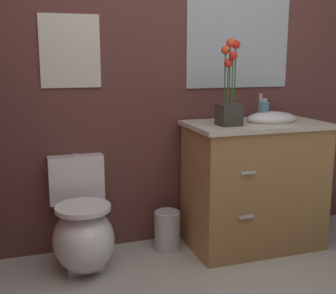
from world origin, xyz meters
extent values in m
cube|color=brown|center=(0.20, 1.65, 1.25)|extent=(4.50, 0.05, 2.50)
ellipsoid|color=white|center=(-0.75, 1.30, 0.20)|extent=(0.38, 0.48, 0.40)
cube|color=white|center=(-0.75, 1.35, 0.09)|extent=(0.22, 0.26, 0.18)
cube|color=white|center=(-0.75, 1.59, 0.52)|extent=(0.36, 0.13, 0.32)
cylinder|color=white|center=(-0.75, 1.28, 0.42)|extent=(0.34, 0.34, 0.03)
cylinder|color=#B7B7BC|center=(-0.75, 1.59, 0.68)|extent=(0.04, 0.04, 0.02)
cube|color=#9E7242|center=(0.45, 1.32, 0.43)|extent=(0.90, 0.52, 0.85)
cube|color=beige|center=(0.45, 1.32, 0.87)|extent=(0.94, 0.56, 0.03)
ellipsoid|color=white|center=(0.57, 1.32, 0.90)|extent=(0.36, 0.26, 0.10)
cylinder|color=#B7B7BC|center=(0.57, 1.48, 0.97)|extent=(0.02, 0.02, 0.18)
cube|color=#B7B7BC|center=(0.25, 1.05, 0.61)|extent=(0.10, 0.02, 0.02)
cube|color=#B7B7BC|center=(0.25, 1.05, 0.32)|extent=(0.10, 0.02, 0.02)
cube|color=#38332D|center=(0.21, 1.26, 0.95)|extent=(0.14, 0.14, 0.14)
cylinder|color=#386B2D|center=(0.25, 1.27, 1.21)|extent=(0.01, 0.01, 0.37)
sphere|color=red|center=(0.25, 1.27, 1.39)|extent=(0.06, 0.06, 0.06)
cylinder|color=#386B2D|center=(0.22, 1.28, 1.21)|extent=(0.01, 0.01, 0.39)
sphere|color=#EA4C23|center=(0.22, 1.28, 1.41)|extent=(0.06, 0.06, 0.06)
cylinder|color=#386B2D|center=(0.18, 1.28, 1.19)|extent=(0.01, 0.01, 0.34)
sphere|color=#EA4C23|center=(0.18, 1.28, 1.36)|extent=(0.06, 0.06, 0.06)
cylinder|color=#386B2D|center=(0.19, 1.25, 1.15)|extent=(0.01, 0.01, 0.26)
sphere|color=red|center=(0.19, 1.25, 1.28)|extent=(0.06, 0.06, 0.06)
cylinder|color=#386B2D|center=(0.21, 1.23, 1.17)|extent=(0.01, 0.01, 0.30)
sphere|color=red|center=(0.21, 1.23, 1.33)|extent=(0.06, 0.06, 0.06)
cylinder|color=teal|center=(0.52, 1.34, 0.95)|extent=(0.06, 0.06, 0.13)
cylinder|color=#B7B7BC|center=(0.52, 1.34, 1.03)|extent=(0.04, 0.04, 0.02)
cylinder|color=#B7B7BC|center=(-0.15, 1.44, 0.13)|extent=(0.18, 0.18, 0.26)
torus|color=#B7B7BC|center=(-0.15, 1.44, 0.27)|extent=(0.18, 0.18, 0.01)
cube|color=silver|center=(-0.75, 1.62, 1.35)|extent=(0.38, 0.01, 0.46)
cube|color=#B2BCC6|center=(0.45, 1.62, 1.45)|extent=(0.80, 0.01, 0.70)
camera|label=1|loc=(-1.06, -1.29, 1.31)|focal=46.94mm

